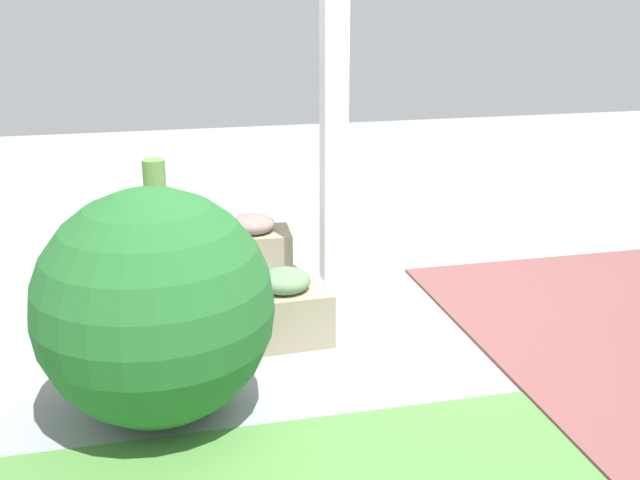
% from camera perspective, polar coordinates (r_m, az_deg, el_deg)
% --- Properties ---
extents(ground_plane, '(12.00, 12.00, 0.00)m').
position_cam_1_polar(ground_plane, '(4.31, 5.19, -5.19)').
color(ground_plane, '#96979D').
extents(porch_pillar, '(0.13, 0.13, 2.20)m').
position_cam_1_polar(porch_pillar, '(4.10, 1.05, 9.69)').
color(porch_pillar, white).
rests_on(porch_pillar, ground).
extents(stone_planter_nearest, '(0.48, 0.35, 0.37)m').
position_cam_1_polar(stone_planter_nearest, '(4.83, -4.98, -0.44)').
color(stone_planter_nearest, gray).
rests_on(stone_planter_nearest, ground).
extents(stone_planter_mid, '(0.46, 0.35, 0.38)m').
position_cam_1_polar(stone_planter_mid, '(3.88, -2.64, -5.12)').
color(stone_planter_mid, tan).
rests_on(stone_planter_mid, ground).
extents(round_shrub, '(0.97, 0.97, 0.97)m').
position_cam_1_polar(round_shrub, '(3.18, -12.16, -4.85)').
color(round_shrub, '#25662C').
rests_on(round_shrub, ground).
extents(terracotta_pot_broad, '(0.38, 0.38, 0.44)m').
position_cam_1_polar(terracotta_pot_broad, '(4.30, -15.83, -2.04)').
color(terracotta_pot_broad, '#A0572F').
rests_on(terracotta_pot_broad, ground).
extents(terracotta_pot_tall, '(0.24, 0.24, 0.75)m').
position_cam_1_polar(terracotta_pot_tall, '(4.73, -11.88, 0.14)').
color(terracotta_pot_tall, '#B35D3A').
rests_on(terracotta_pot_tall, ground).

